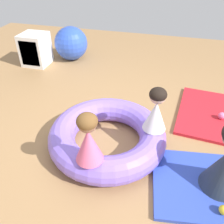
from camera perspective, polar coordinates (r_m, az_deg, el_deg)
name	(u,v)px	position (r m, az deg, el deg)	size (l,w,h in m)	color
ground_plane	(111,143)	(2.74, -0.27, -7.53)	(8.00, 8.00, 0.00)	#9E7549
gym_mat_near_left	(218,186)	(2.52, 24.05, -15.94)	(1.20, 0.81, 0.04)	#2D47B7
inflatable_cushion	(107,136)	(2.62, -1.14, -5.65)	(1.28, 1.28, 0.29)	#8466E0
child_in_pink	(88,138)	(2.03, -5.68, -6.30)	(0.30, 0.30, 0.49)	#E5608E
child_in_white	(156,110)	(2.40, 10.52, 0.55)	(0.34, 0.34, 0.47)	white
play_ball_yellow	(224,210)	(2.31, 25.22, -20.46)	(0.08, 0.08, 0.08)	yellow
play_ball_pink	(222,116)	(3.30, 24.79, -0.83)	(0.09, 0.09, 0.09)	pink
exercise_ball_large	(71,43)	(4.72, -9.77, 15.89)	(0.61, 0.61, 0.61)	blue
storage_cube	(35,50)	(4.64, -17.99, 13.97)	(0.44, 0.44, 0.56)	silver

